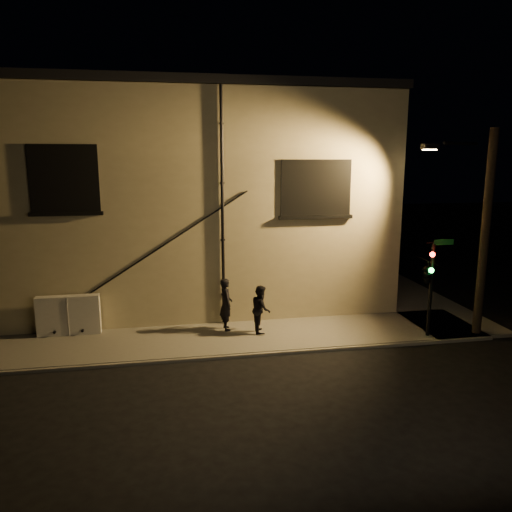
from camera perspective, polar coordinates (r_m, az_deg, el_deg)
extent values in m
plane|color=black|center=(16.11, 4.07, -11.01)|extent=(90.00, 90.00, 0.00)
cube|color=#5C5A53|center=(17.05, -7.17, -9.56)|extent=(20.00, 3.00, 0.12)
cube|color=#5C5A53|center=(25.39, 13.86, -2.76)|extent=(3.00, 16.00, 0.12)
cube|color=tan|center=(23.50, -8.50, 6.70)|extent=(16.00, 12.00, 8.50)
cube|color=black|center=(23.55, -8.82, 17.43)|extent=(16.20, 12.20, 0.30)
cube|color=black|center=(17.70, -21.08, 8.28)|extent=(2.20, 0.10, 2.20)
cube|color=#A5B28C|center=(17.71, -21.07, 8.28)|extent=(1.98, 0.05, 1.98)
cube|color=black|center=(18.24, 6.87, 7.76)|extent=(2.60, 0.10, 2.00)
cube|color=black|center=(18.25, 6.86, 7.77)|extent=(2.38, 0.05, 1.78)
cylinder|color=black|center=(17.54, -3.85, 5.41)|extent=(0.11, 0.11, 8.30)
cylinder|color=black|center=(17.64, -10.92, 0.96)|extent=(5.96, 0.04, 3.75)
cylinder|color=black|center=(17.63, -10.54, 1.17)|extent=(5.96, 0.04, 3.75)
cube|color=beige|center=(18.24, -20.62, -6.35)|extent=(2.07, 0.35, 1.36)
imported|color=black|center=(17.52, -3.44, -5.51)|extent=(0.50, 0.71, 1.85)
imported|color=black|center=(17.29, 0.56, -6.06)|extent=(0.68, 0.85, 1.65)
cylinder|color=black|center=(17.73, 19.33, -3.73)|extent=(0.12, 0.12, 3.16)
imported|color=black|center=(17.36, 19.04, -1.74)|extent=(0.46, 1.92, 0.77)
sphere|color=#FF140C|center=(17.10, 19.52, 0.16)|extent=(0.17, 0.17, 0.17)
sphere|color=#14FF3F|center=(17.20, 19.41, -1.56)|extent=(0.17, 0.17, 0.17)
cube|color=#0C4C1E|center=(17.57, 20.67, 1.49)|extent=(0.70, 0.03, 0.18)
cylinder|color=black|center=(18.31, 24.70, 2.11)|extent=(0.29, 0.29, 7.02)
cylinder|color=black|center=(18.13, 22.38, 11.82)|extent=(1.78, 0.97, 0.10)
cube|color=black|center=(18.19, 19.25, 11.73)|extent=(0.55, 0.28, 0.18)
cube|color=#FFC672|center=(18.19, 19.23, 11.41)|extent=(0.42, 0.20, 0.04)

